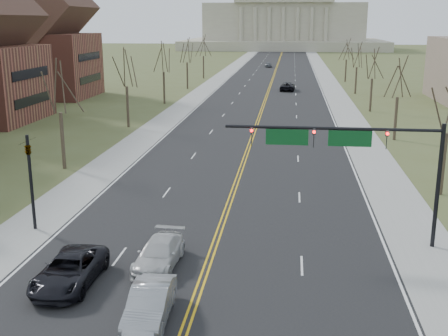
% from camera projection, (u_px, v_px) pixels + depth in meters
% --- Properties ---
extents(road, '(20.00, 380.00, 0.01)m').
position_uv_depth(road, '(273.00, 78.00, 126.43)').
color(road, black).
rests_on(road, ground).
extents(cross_road, '(120.00, 14.00, 0.01)m').
position_uv_depth(cross_road, '(197.00, 296.00, 26.58)').
color(cross_road, black).
rests_on(cross_road, ground).
extents(sidewalk_left, '(4.00, 380.00, 0.03)m').
position_uv_depth(sidewalk_left, '(220.00, 78.00, 127.80)').
color(sidewalk_left, gray).
rests_on(sidewalk_left, ground).
extents(sidewalk_right, '(4.00, 380.00, 0.03)m').
position_uv_depth(sidewalk_right, '(327.00, 79.00, 125.05)').
color(sidewalk_right, gray).
rests_on(sidewalk_right, ground).
extents(center_line, '(0.42, 380.00, 0.01)m').
position_uv_depth(center_line, '(273.00, 78.00, 126.43)').
color(center_line, gold).
rests_on(center_line, road).
extents(edge_line_left, '(0.15, 380.00, 0.01)m').
position_uv_depth(edge_line_left, '(230.00, 78.00, 127.55)').
color(edge_line_left, silver).
rests_on(edge_line_left, road).
extents(edge_line_right, '(0.15, 380.00, 0.01)m').
position_uv_depth(edge_line_right, '(317.00, 79.00, 125.31)').
color(edge_line_right, silver).
rests_on(edge_line_right, road).
extents(capitol, '(90.00, 60.00, 50.00)m').
position_uv_depth(capitol, '(284.00, 17.00, 257.15)').
color(capitol, '#B3AF95').
rests_on(capitol, ground).
extents(signal_mast, '(12.12, 0.44, 7.20)m').
position_uv_depth(signal_mast, '(348.00, 147.00, 31.45)').
color(signal_mast, black).
rests_on(signal_mast, ground).
extents(signal_left, '(0.32, 0.36, 6.00)m').
position_uv_depth(signal_left, '(30.00, 172.00, 34.15)').
color(signal_left, black).
rests_on(signal_left, ground).
extents(tree_l_0, '(3.96, 3.96, 9.00)m').
position_uv_depth(tree_l_0, '(59.00, 90.00, 47.71)').
color(tree_l_0, '#32241D').
rests_on(tree_l_0, ground).
extents(tree_r_1, '(3.74, 3.74, 8.50)m').
position_uv_depth(tree_r_1, '(399.00, 80.00, 59.62)').
color(tree_r_1, '#32241D').
rests_on(tree_r_1, ground).
extents(tree_l_1, '(3.96, 3.96, 9.00)m').
position_uv_depth(tree_l_1, '(126.00, 70.00, 66.91)').
color(tree_l_1, '#32241D').
rests_on(tree_l_1, ground).
extents(tree_r_2, '(3.74, 3.74, 8.50)m').
position_uv_depth(tree_r_2, '(373.00, 65.00, 78.82)').
color(tree_r_2, '#32241D').
rests_on(tree_r_2, ground).
extents(tree_l_2, '(3.96, 3.96, 9.00)m').
position_uv_depth(tree_l_2, '(163.00, 59.00, 86.11)').
color(tree_l_2, '#32241D').
rests_on(tree_l_2, ground).
extents(tree_r_3, '(3.74, 3.74, 8.50)m').
position_uv_depth(tree_r_3, '(357.00, 56.00, 98.02)').
color(tree_r_3, '#32241D').
rests_on(tree_r_3, ground).
extents(tree_l_3, '(3.96, 3.96, 9.00)m').
position_uv_depth(tree_l_3, '(187.00, 52.00, 105.32)').
color(tree_l_3, '#32241D').
rests_on(tree_l_3, ground).
extents(tree_r_4, '(3.74, 3.74, 8.50)m').
position_uv_depth(tree_r_4, '(347.00, 50.00, 117.23)').
color(tree_r_4, '#32241D').
rests_on(tree_r_4, ground).
extents(tree_l_4, '(3.96, 3.96, 9.00)m').
position_uv_depth(tree_l_4, '(203.00, 47.00, 124.52)').
color(tree_l_4, '#32241D').
rests_on(tree_l_4, ground).
extents(bldg_left_far, '(17.10, 14.28, 23.25)m').
position_uv_depth(bldg_left_far, '(39.00, 39.00, 93.79)').
color(bldg_left_far, brown).
rests_on(bldg_left_far, ground).
extents(car_sb_inner_lead, '(1.84, 4.78, 1.55)m').
position_uv_depth(car_sb_inner_lead, '(150.00, 304.00, 24.20)').
color(car_sb_inner_lead, gray).
rests_on(car_sb_inner_lead, road).
extents(car_sb_outer_lead, '(2.54, 5.49, 1.52)m').
position_uv_depth(car_sb_outer_lead, '(70.00, 270.00, 27.50)').
color(car_sb_outer_lead, black).
rests_on(car_sb_outer_lead, road).
extents(car_sb_inner_second, '(2.21, 5.01, 1.43)m').
position_uv_depth(car_sb_inner_second, '(159.00, 253.00, 29.60)').
color(car_sb_inner_second, '#B9B9B9').
rests_on(car_sb_inner_second, road).
extents(car_far_nb, '(2.84, 5.68, 1.55)m').
position_uv_depth(car_far_nb, '(287.00, 86.00, 104.11)').
color(car_far_nb, black).
rests_on(car_far_nb, road).
extents(car_far_sb, '(2.23, 4.46, 1.46)m').
position_uv_depth(car_far_sb, '(268.00, 64.00, 156.35)').
color(car_far_sb, '#575A60').
rests_on(car_far_sb, road).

